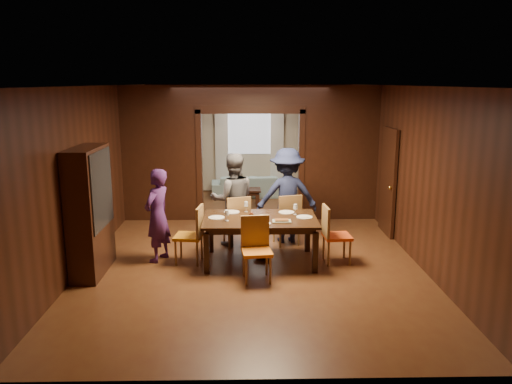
{
  "coord_description": "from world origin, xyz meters",
  "views": [
    {
      "loc": [
        -0.1,
        -9.05,
        2.97
      ],
      "look_at": [
        0.08,
        -0.4,
        1.05
      ],
      "focal_mm": 35.0,
      "sensor_mm": 36.0,
      "label": 1
    }
  ],
  "objects_px": {
    "person_purple": "(158,215)",
    "chair_far_l": "(236,221)",
    "hutch": "(90,211)",
    "dining_table": "(260,240)",
    "chair_left": "(188,234)",
    "chair_right": "(337,234)",
    "chair_near": "(257,250)",
    "person_navy": "(287,195)",
    "person_grey": "(233,200)",
    "coffee_table": "(244,197)",
    "chair_far_r": "(286,219)",
    "sofa": "(248,186)"
  },
  "relations": [
    {
      "from": "person_navy",
      "to": "chair_near",
      "type": "bearing_deg",
      "value": 66.85
    },
    {
      "from": "chair_far_l",
      "to": "chair_near",
      "type": "height_order",
      "value": "same"
    },
    {
      "from": "dining_table",
      "to": "chair_far_r",
      "type": "height_order",
      "value": "chair_far_r"
    },
    {
      "from": "chair_right",
      "to": "coffee_table",
      "type": "bearing_deg",
      "value": 16.99
    },
    {
      "from": "chair_left",
      "to": "chair_far_l",
      "type": "distance_m",
      "value": 1.13
    },
    {
      "from": "dining_table",
      "to": "chair_left",
      "type": "bearing_deg",
      "value": -179.58
    },
    {
      "from": "person_purple",
      "to": "chair_near",
      "type": "height_order",
      "value": "person_purple"
    },
    {
      "from": "chair_left",
      "to": "person_navy",
      "type": "bearing_deg",
      "value": 129.47
    },
    {
      "from": "chair_far_l",
      "to": "person_navy",
      "type": "bearing_deg",
      "value": 179.65
    },
    {
      "from": "hutch",
      "to": "dining_table",
      "type": "bearing_deg",
      "value": 8.88
    },
    {
      "from": "chair_left",
      "to": "chair_right",
      "type": "bearing_deg",
      "value": 95.72
    },
    {
      "from": "person_purple",
      "to": "chair_far_r",
      "type": "height_order",
      "value": "person_purple"
    },
    {
      "from": "dining_table",
      "to": "chair_right",
      "type": "distance_m",
      "value": 1.29
    },
    {
      "from": "chair_far_l",
      "to": "chair_far_r",
      "type": "xyz_separation_m",
      "value": [
        0.93,
        0.11,
        0.0
      ]
    },
    {
      "from": "dining_table",
      "to": "chair_right",
      "type": "relative_size",
      "value": 1.93
    },
    {
      "from": "coffee_table",
      "to": "chair_near",
      "type": "xyz_separation_m",
      "value": [
        0.2,
        -4.76,
        0.28
      ]
    },
    {
      "from": "coffee_table",
      "to": "hutch",
      "type": "relative_size",
      "value": 0.4
    },
    {
      "from": "dining_table",
      "to": "person_grey",
      "type": "bearing_deg",
      "value": 117.03
    },
    {
      "from": "sofa",
      "to": "chair_far_l",
      "type": "distance_m",
      "value": 4.14
    },
    {
      "from": "chair_right",
      "to": "person_purple",
      "type": "bearing_deg",
      "value": 82.92
    },
    {
      "from": "coffee_table",
      "to": "chair_far_r",
      "type": "bearing_deg",
      "value": -75.52
    },
    {
      "from": "chair_left",
      "to": "chair_far_r",
      "type": "bearing_deg",
      "value": 125.45
    },
    {
      "from": "person_grey",
      "to": "chair_left",
      "type": "xyz_separation_m",
      "value": [
        -0.72,
        -0.93,
        -0.37
      ]
    },
    {
      "from": "coffee_table",
      "to": "hutch",
      "type": "xyz_separation_m",
      "value": [
        -2.39,
        -4.37,
        0.8
      ]
    },
    {
      "from": "chair_right",
      "to": "chair_near",
      "type": "xyz_separation_m",
      "value": [
        -1.35,
        -0.75,
        0.0
      ]
    },
    {
      "from": "person_purple",
      "to": "chair_left",
      "type": "relative_size",
      "value": 1.62
    },
    {
      "from": "chair_right",
      "to": "hutch",
      "type": "xyz_separation_m",
      "value": [
        -3.94,
        -0.36,
        0.52
      ]
    },
    {
      "from": "person_grey",
      "to": "person_navy",
      "type": "height_order",
      "value": "person_navy"
    },
    {
      "from": "hutch",
      "to": "person_navy",
      "type": "bearing_deg",
      "value": 25.34
    },
    {
      "from": "person_navy",
      "to": "coffee_table",
      "type": "xyz_separation_m",
      "value": [
        -0.81,
        2.86,
        -0.69
      ]
    },
    {
      "from": "coffee_table",
      "to": "chair_far_r",
      "type": "height_order",
      "value": "chair_far_r"
    },
    {
      "from": "dining_table",
      "to": "chair_far_l",
      "type": "height_order",
      "value": "chair_far_l"
    },
    {
      "from": "person_grey",
      "to": "chair_far_l",
      "type": "bearing_deg",
      "value": 106.8
    },
    {
      "from": "person_purple",
      "to": "sofa",
      "type": "distance_m",
      "value": 5.1
    },
    {
      "from": "chair_near",
      "to": "person_navy",
      "type": "bearing_deg",
      "value": 65.82
    },
    {
      "from": "person_purple",
      "to": "chair_right",
      "type": "height_order",
      "value": "person_purple"
    },
    {
      "from": "person_navy",
      "to": "chair_left",
      "type": "relative_size",
      "value": 1.83
    },
    {
      "from": "coffee_table",
      "to": "chair_far_l",
      "type": "relative_size",
      "value": 0.82
    },
    {
      "from": "sofa",
      "to": "chair_left",
      "type": "height_order",
      "value": "chair_left"
    },
    {
      "from": "chair_right",
      "to": "chair_near",
      "type": "bearing_deg",
      "value": 114.8
    },
    {
      "from": "chair_right",
      "to": "hutch",
      "type": "relative_size",
      "value": 0.48
    },
    {
      "from": "person_navy",
      "to": "hutch",
      "type": "xyz_separation_m",
      "value": [
        -3.2,
        -1.51,
        0.11
      ]
    },
    {
      "from": "person_grey",
      "to": "chair_near",
      "type": "relative_size",
      "value": 1.77
    },
    {
      "from": "person_navy",
      "to": "chair_far_l",
      "type": "distance_m",
      "value": 1.08
    },
    {
      "from": "person_purple",
      "to": "chair_right",
      "type": "bearing_deg",
      "value": 111.99
    },
    {
      "from": "chair_left",
      "to": "dining_table",
      "type": "bearing_deg",
      "value": 97.24
    },
    {
      "from": "dining_table",
      "to": "chair_left",
      "type": "height_order",
      "value": "chair_left"
    },
    {
      "from": "person_purple",
      "to": "chair_far_l",
      "type": "xyz_separation_m",
      "value": [
        1.29,
        0.71,
        -0.3
      ]
    },
    {
      "from": "person_navy",
      "to": "chair_right",
      "type": "height_order",
      "value": "person_navy"
    },
    {
      "from": "person_purple",
      "to": "dining_table",
      "type": "height_order",
      "value": "person_purple"
    }
  ]
}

